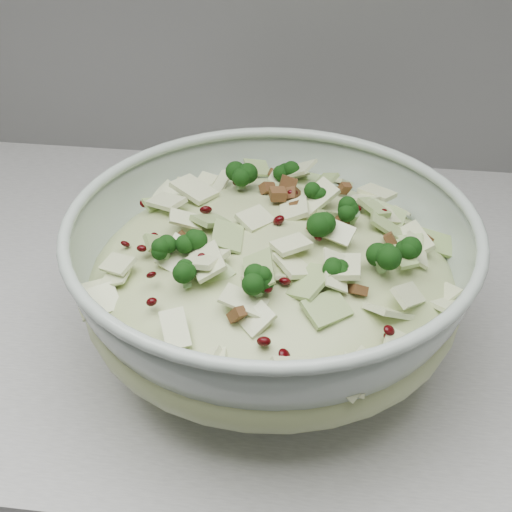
{
  "coord_description": "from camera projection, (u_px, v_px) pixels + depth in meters",
  "views": [
    {
      "loc": [
        0.04,
        1.11,
        1.36
      ],
      "look_at": [
        -0.02,
        1.6,
        1.0
      ],
      "focal_mm": 50.0,
      "sensor_mm": 36.0,
      "label": 1
    }
  ],
  "objects": [
    {
      "name": "mixing_bowl",
      "position": [
        271.0,
        283.0,
        0.63
      ],
      "size": [
        0.37,
        0.37,
        0.14
      ],
      "rotation": [
        0.0,
        0.0,
        0.05
      ],
      "color": "#A9BAAC",
      "rests_on": "counter"
    },
    {
      "name": "salad",
      "position": [
        271.0,
        262.0,
        0.62
      ],
      "size": [
        0.39,
        0.39,
        0.14
      ],
      "rotation": [
        0.0,
        0.0,
        0.22
      ],
      "color": "#B0C284",
      "rests_on": "mixing_bowl"
    }
  ]
}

